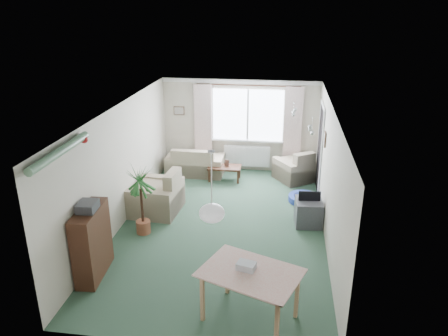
# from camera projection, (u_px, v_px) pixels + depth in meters

# --- Properties ---
(ground) EXTENTS (6.50, 6.50, 0.00)m
(ground) POSITION_uv_depth(u_px,v_px,m) (222.00, 227.00, 8.72)
(ground) COLOR #2B4835
(window) EXTENTS (1.80, 0.03, 1.30)m
(window) POSITION_uv_depth(u_px,v_px,m) (248.00, 115.00, 11.14)
(window) COLOR white
(curtain_rod) EXTENTS (2.60, 0.03, 0.03)m
(curtain_rod) POSITION_uv_depth(u_px,v_px,m) (248.00, 85.00, 10.79)
(curtain_rod) COLOR black
(curtain_left) EXTENTS (0.45, 0.08, 2.00)m
(curtain_left) POSITION_uv_depth(u_px,v_px,m) (203.00, 123.00, 11.28)
(curtain_left) COLOR beige
(curtain_right) EXTENTS (0.45, 0.08, 2.00)m
(curtain_right) POSITION_uv_depth(u_px,v_px,m) (293.00, 126.00, 10.98)
(curtain_right) COLOR beige
(radiator) EXTENTS (1.20, 0.10, 0.55)m
(radiator) POSITION_uv_depth(u_px,v_px,m) (247.00, 156.00, 11.50)
(radiator) COLOR white
(doorway) EXTENTS (0.03, 0.95, 2.00)m
(doorway) POSITION_uv_depth(u_px,v_px,m) (320.00, 149.00, 10.13)
(doorway) COLOR black
(pendant_lamp) EXTENTS (0.36, 0.36, 0.36)m
(pendant_lamp) POSITION_uv_depth(u_px,v_px,m) (212.00, 213.00, 6.04)
(pendant_lamp) COLOR white
(tinsel_garland) EXTENTS (1.60, 1.60, 0.12)m
(tinsel_garland) POSITION_uv_depth(u_px,v_px,m) (60.00, 152.00, 6.03)
(tinsel_garland) COLOR #196626
(bauble_cluster_a) EXTENTS (0.20, 0.20, 0.20)m
(bauble_cluster_a) POSITION_uv_depth(u_px,v_px,m) (294.00, 110.00, 8.58)
(bauble_cluster_a) COLOR silver
(bauble_cluster_b) EXTENTS (0.20, 0.20, 0.20)m
(bauble_cluster_b) POSITION_uv_depth(u_px,v_px,m) (312.00, 127.00, 7.43)
(bauble_cluster_b) COLOR silver
(wall_picture_back) EXTENTS (0.28, 0.03, 0.22)m
(wall_picture_back) POSITION_uv_depth(u_px,v_px,m) (179.00, 111.00, 11.36)
(wall_picture_back) COLOR brown
(wall_picture_right) EXTENTS (0.03, 0.24, 0.30)m
(wall_picture_right) POSITION_uv_depth(u_px,v_px,m) (325.00, 139.00, 9.01)
(wall_picture_right) COLOR brown
(sofa) EXTENTS (1.46, 0.78, 0.73)m
(sofa) POSITION_uv_depth(u_px,v_px,m) (195.00, 161.00, 11.27)
(sofa) COLOR beige
(sofa) RESTS_ON ground
(armchair_corner) EXTENTS (1.21, 1.19, 0.79)m
(armchair_corner) POSITION_uv_depth(u_px,v_px,m) (296.00, 165.00, 10.90)
(armchair_corner) COLOR #C5A895
(armchair_corner) RESTS_ON ground
(armchair_left) EXTENTS (1.06, 1.11, 0.93)m
(armchair_left) POSITION_uv_depth(u_px,v_px,m) (155.00, 191.00, 9.22)
(armchair_left) COLOR #BBB58D
(armchair_left) RESTS_ON ground
(coffee_table) EXTENTS (0.82, 0.47, 0.37)m
(coffee_table) POSITION_uv_depth(u_px,v_px,m) (225.00, 173.00, 10.94)
(coffee_table) COLOR black
(coffee_table) RESTS_ON ground
(photo_frame) EXTENTS (0.12, 0.06, 0.16)m
(photo_frame) POSITION_uv_depth(u_px,v_px,m) (227.00, 163.00, 10.87)
(photo_frame) COLOR brown
(photo_frame) RESTS_ON coffee_table
(bookshelf) EXTENTS (0.39, 0.99, 1.18)m
(bookshelf) POSITION_uv_depth(u_px,v_px,m) (92.00, 243.00, 7.02)
(bookshelf) COLOR black
(bookshelf) RESTS_ON ground
(hifi_box) EXTENTS (0.30, 0.37, 0.14)m
(hifi_box) POSITION_uv_depth(u_px,v_px,m) (87.00, 206.00, 6.75)
(hifi_box) COLOR #313136
(hifi_box) RESTS_ON bookshelf
(houseplant) EXTENTS (0.73, 0.73, 1.37)m
(houseplant) POSITION_uv_depth(u_px,v_px,m) (141.00, 201.00, 8.26)
(houseplant) COLOR #1A4E1F
(houseplant) RESTS_ON ground
(dining_table) EXTENTS (1.43, 1.20, 0.76)m
(dining_table) POSITION_uv_depth(u_px,v_px,m) (250.00, 296.00, 6.08)
(dining_table) COLOR tan
(dining_table) RESTS_ON ground
(gift_box) EXTENTS (0.29, 0.24, 0.12)m
(gift_box) POSITION_uv_depth(u_px,v_px,m) (246.00, 267.00, 5.98)
(gift_box) COLOR #B6B7C1
(gift_box) RESTS_ON dining_table
(tv_cube) EXTENTS (0.56, 0.61, 0.52)m
(tv_cube) POSITION_uv_depth(u_px,v_px,m) (308.00, 212.00, 8.75)
(tv_cube) COLOR #36363B
(tv_cube) RESTS_ON ground
(pet_bed) EXTENTS (0.83, 0.83, 0.14)m
(pet_bed) POSITION_uv_depth(u_px,v_px,m) (304.00, 199.00, 9.81)
(pet_bed) COLOR navy
(pet_bed) RESTS_ON ground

